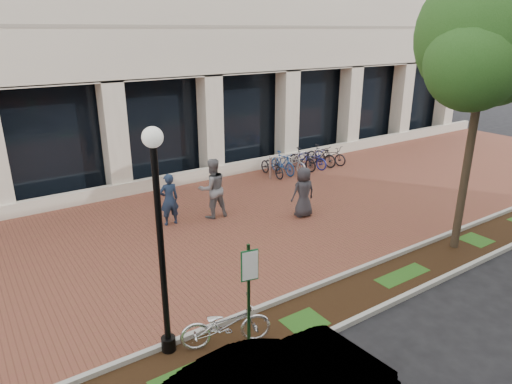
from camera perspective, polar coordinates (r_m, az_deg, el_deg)
ground at (r=14.77m, az=-3.06°, el=-3.93°), size 120.00×120.00×0.00m
brick_plaza at (r=14.77m, az=-3.06°, el=-3.92°), size 40.00×9.00×0.01m
planting_strip at (r=11.11m, az=11.48°, el=-12.86°), size 40.00×1.50×0.01m
curb_plaza_side at (r=11.53m, az=8.82°, el=-11.06°), size 40.00×0.12×0.12m
curb_street_side at (r=10.67m, az=14.43°, el=-14.27°), size 40.00×0.12×0.12m
parking_sign at (r=8.54m, az=-0.88°, el=-11.57°), size 0.34×0.07×2.31m
lamppost at (r=8.27m, az=-11.91°, el=-5.17°), size 0.36×0.36×4.42m
street_tree at (r=13.21m, az=26.88°, el=16.09°), size 4.23×3.53×7.53m
locked_bicycle at (r=9.29m, az=-3.79°, el=-16.18°), size 1.91×1.21×0.95m
pedestrian_left at (r=14.62m, az=-10.81°, el=-0.93°), size 0.65×0.45×1.70m
pedestrian_mid at (r=14.96m, az=-5.47°, el=0.45°), size 1.02×0.82×2.01m
pedestrian_right at (r=15.10m, az=5.95°, el=-0.02°), size 0.89×0.64×1.69m
bollard at (r=18.95m, az=1.80°, el=3.10°), size 0.12×0.12×0.99m
bike_rack_cluster at (r=20.33m, az=5.82°, el=4.02°), size 4.13×1.76×0.97m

